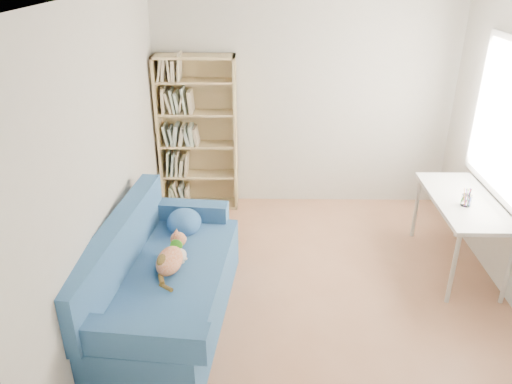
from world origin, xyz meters
TOP-DOWN VIEW (x-y plane):
  - ground at (0.00, 0.00)m, footprint 4.00×4.00m
  - room_shell at (0.10, 0.03)m, footprint 3.54×4.04m
  - sofa at (-1.32, -0.36)m, footprint 1.10×2.02m
  - bookshelf at (-1.25, 1.84)m, footprint 0.92×0.29m
  - desk at (1.44, 0.51)m, footprint 0.58×1.28m
  - pen_cup at (1.40, 0.38)m, footprint 0.09×0.09m

SIDE VIEW (x-z plane):
  - ground at x=0.00m, z-range 0.00..0.00m
  - sofa at x=-1.32m, z-range -0.12..0.83m
  - desk at x=1.44m, z-range 0.31..1.06m
  - pen_cup at x=1.40m, z-range 0.73..0.91m
  - bookshelf at x=-1.25m, z-range -0.07..1.77m
  - room_shell at x=0.10m, z-range 0.33..2.95m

